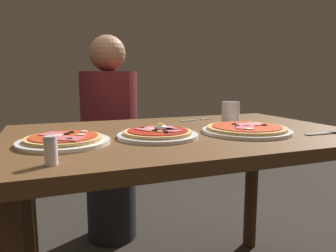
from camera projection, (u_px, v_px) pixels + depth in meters
The scene contains 9 objects.
dining_table at pixel (183, 162), 1.19m from camera, with size 1.26×0.81×0.75m.
pizza_foreground at pixel (158, 134), 1.05m from camera, with size 0.27×0.27×0.05m.
pizza_across_left at pixel (247, 129), 1.14m from camera, with size 0.32×0.32×0.03m.
pizza_across_right at pixel (64, 140), 0.95m from camera, with size 0.27×0.27×0.03m.
water_glass_near at pixel (230, 114), 1.37m from camera, with size 0.08×0.08×0.09m.
fork at pixel (193, 120), 1.46m from camera, with size 0.16×0.04×0.00m.
knife at pixel (331, 133), 1.13m from camera, with size 0.20×0.02×0.01m.
salt_shaker at pixel (51, 151), 0.72m from camera, with size 0.03×0.03×0.07m.
diner_person at pixel (110, 145), 1.83m from camera, with size 0.32×0.32×1.18m.
Camera 1 is at (-0.47, -1.06, 0.95)m, focal length 33.79 mm.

